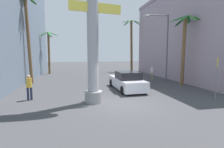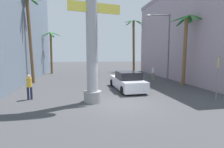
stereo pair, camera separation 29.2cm
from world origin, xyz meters
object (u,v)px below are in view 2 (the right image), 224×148
crossing_sign (218,72)px  palm_tree_far_left (51,47)px  palm_tree_near_right (187,38)px  street_lamp (165,41)px  neon_sign_pole (92,9)px  pedestrian_curb_left (29,85)px  palm_tree_far_right (134,40)px  car_lead (127,81)px  pedestrian_mid_right (153,72)px  palm_tree_mid_left (30,29)px

crossing_sign → palm_tree_far_left: palm_tree_far_left is taller
palm_tree_near_right → street_lamp: bearing=110.0°
neon_sign_pole → pedestrian_curb_left: bearing=161.7°
crossing_sign → palm_tree_near_right: palm_tree_near_right is taller
neon_sign_pole → palm_tree_far_right: bearing=65.5°
street_lamp → palm_tree_far_right: palm_tree_far_right is taller
crossing_sign → pedestrian_curb_left: bearing=169.6°
palm_tree_far_left → car_lead: bearing=-59.4°
palm_tree_far_right → pedestrian_mid_right: bearing=-95.3°
pedestrian_curb_left → pedestrian_mid_right: (11.51, 6.34, 0.01)m
street_lamp → palm_tree_far_right: (0.32, 12.01, 1.01)m
palm_tree_far_left → crossing_sign: bearing=-53.8°
neon_sign_pole → palm_tree_far_left: (-4.99, 17.09, -1.66)m
crossing_sign → palm_tree_mid_left: bearing=146.1°
car_lead → palm_tree_near_right: 7.00m
neon_sign_pole → crossing_sign: size_ratio=4.04×
crossing_sign → pedestrian_mid_right: bearing=94.7°
palm_tree_far_right → pedestrian_curb_left: 21.67m
neon_sign_pole → pedestrian_mid_right: neon_sign_pole is taller
street_lamp → palm_tree_mid_left: 13.94m
crossing_sign → car_lead: crossing_sign is taller
street_lamp → pedestrian_curb_left: (-12.19, -5.13, -3.36)m
palm_tree_far_right → pedestrian_mid_right: size_ratio=5.26×
pedestrian_curb_left → pedestrian_mid_right: bearing=28.8°
neon_sign_pole → palm_tree_far_right: neon_sign_pole is taller
street_lamp → crossing_sign: size_ratio=2.52×
crossing_sign → pedestrian_curb_left: size_ratio=1.70×
palm_tree_mid_left → palm_tree_far_right: (14.08, 10.13, -0.15)m
street_lamp → pedestrian_mid_right: street_lamp is taller
palm_tree_far_left → pedestrian_curb_left: size_ratio=3.78×
palm_tree_mid_left → pedestrian_mid_right: palm_tree_mid_left is taller
palm_tree_far_left → palm_tree_near_right: 19.15m
palm_tree_far_left → palm_tree_far_right: (13.43, 1.41, 1.32)m
palm_tree_far_left → pedestrian_mid_right: palm_tree_far_left is taller
street_lamp → palm_tree_far_left: (-13.11, 10.61, -0.31)m
crossing_sign → palm_tree_far_right: bearing=89.1°
neon_sign_pole → pedestrian_curb_left: 6.37m
neon_sign_pole → palm_tree_far_right: (8.44, 18.49, -0.33)m
car_lead → palm_tree_far_left: 16.33m
car_lead → palm_tree_mid_left: (-8.80, 5.04, 4.79)m
pedestrian_curb_left → pedestrian_mid_right: 13.14m
car_lead → palm_tree_near_right: palm_tree_near_right is taller
palm_tree_mid_left → palm_tree_near_right: size_ratio=1.32×
palm_tree_mid_left → palm_tree_far_left: size_ratio=1.38×
pedestrian_mid_right → crossing_sign: bearing=-85.3°
pedestrian_curb_left → palm_tree_near_right: bearing=11.6°
crossing_sign → car_lead: bearing=139.8°
street_lamp → palm_tree_mid_left: bearing=172.2°
car_lead → palm_tree_far_right: palm_tree_far_right is taller
car_lead → palm_tree_far_right: size_ratio=0.58×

